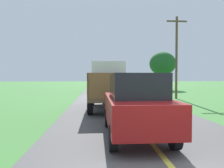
{
  "coord_description": "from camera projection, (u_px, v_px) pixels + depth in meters",
  "views": [
    {
      "loc": [
        -1.49,
        -3.33,
        1.88
      ],
      "look_at": [
        -0.39,
        12.18,
        1.4
      ],
      "focal_mm": 33.98,
      "sensor_mm": 36.0,
      "label": 1
    }
  ],
  "objects": [
    {
      "name": "roadside_tree_near_left",
      "position": [
        163.0,
        64.0,
        32.8
      ],
      "size": [
        4.03,
        4.03,
        5.85
      ],
      "color": "#4C3823",
      "rests_on": "ground"
    },
    {
      "name": "utility_pole_roadside",
      "position": [
        176.0,
        55.0,
        18.69
      ],
      "size": [
        1.8,
        0.2,
        7.23
      ],
      "color": "brown",
      "rests_on": "ground"
    },
    {
      "name": "banana_truck_near",
      "position": [
        109.0,
        84.0,
        12.85
      ],
      "size": [
        2.38,
        5.82,
        2.8
      ],
      "color": "#2D2D30",
      "rests_on": "road_surface"
    },
    {
      "name": "following_car",
      "position": [
        135.0,
        104.0,
        6.41
      ],
      "size": [
        1.74,
        4.1,
        1.92
      ],
      "color": "maroon",
      "rests_on": "road_surface"
    },
    {
      "name": "banana_truck_far",
      "position": [
        101.0,
        81.0,
        26.76
      ],
      "size": [
        2.38,
        5.81,
        2.8
      ],
      "color": "#2D2D30",
      "rests_on": "road_surface"
    }
  ]
}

